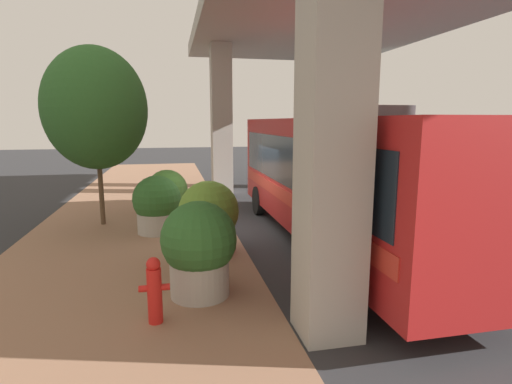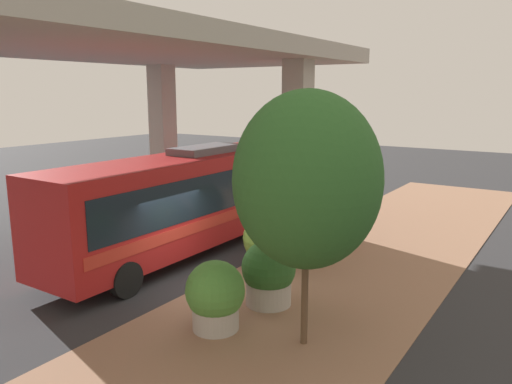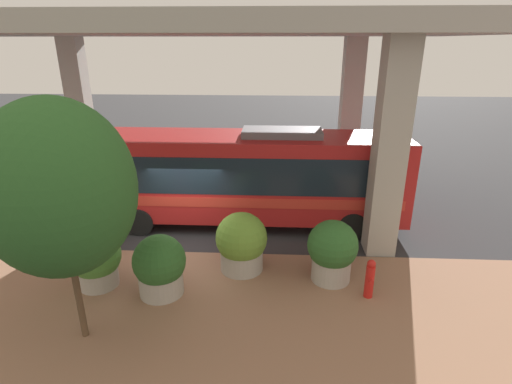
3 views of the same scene
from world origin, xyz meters
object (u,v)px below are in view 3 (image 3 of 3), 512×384
bus (251,174)px  street_tree_near (58,189)px  planter_middle (96,259)px  planter_extra (332,251)px  fire_hydrant (370,279)px  planter_front (242,243)px  planter_back (160,266)px

bus → street_tree_near: street_tree_near is taller
planter_middle → planter_extra: (0.62, -6.52, 0.11)m
fire_hydrant → street_tree_near: (-1.87, 6.90, 3.08)m
bus → planter_middle: bearing=137.3°
bus → planter_middle: 6.00m
planter_front → planter_back: bearing=122.8°
planter_back → fire_hydrant: bearing=-88.8°
bus → street_tree_near: 7.46m
bus → planter_front: bearing=178.8°
planter_back → street_tree_near: 3.57m
fire_hydrant → planter_front: 3.72m
bus → planter_back: bus is taller
planter_front → fire_hydrant: bearing=-109.2°
planter_back → planter_extra: (0.91, -4.66, 0.10)m
planter_front → planter_back: 2.46m
planter_middle → planter_extra: planter_extra is taller
bus → planter_back: size_ratio=6.40×
planter_back → street_tree_near: street_tree_near is taller
bus → fire_hydrant: 5.83m
bus → planter_front: bus is taller
planter_front → street_tree_near: size_ratio=0.33×
planter_extra → street_tree_near: size_ratio=0.33×
fire_hydrant → street_tree_near: bearing=105.1°
fire_hydrant → planter_middle: (0.17, 7.43, 0.26)m
planter_back → street_tree_near: (-1.75, 1.33, 2.81)m
planter_back → planter_extra: size_ratio=0.94×
planter_middle → planter_back: bearing=-98.6°
fire_hydrant → planter_extra: size_ratio=0.62×
planter_back → street_tree_near: bearing=142.7°
planter_middle → planter_extra: 6.55m
planter_front → planter_extra: bearing=-99.3°
fire_hydrant → planter_extra: 1.26m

